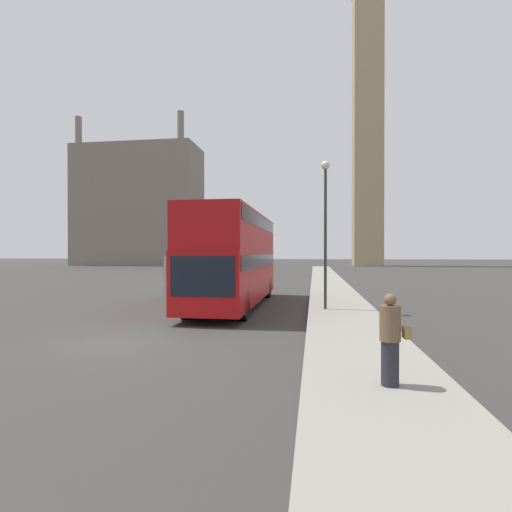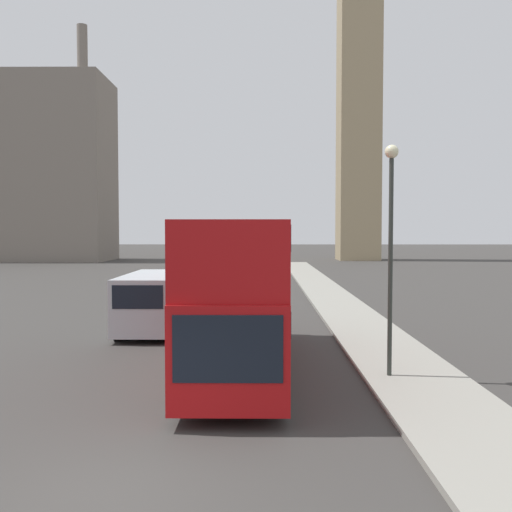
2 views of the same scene
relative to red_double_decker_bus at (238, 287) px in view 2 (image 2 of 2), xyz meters
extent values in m
plane|color=#383533|center=(-1.60, -7.82, -2.37)|extent=(300.00, 300.00, 0.00)
cube|color=tan|center=(13.67, 60.15, 23.84)|extent=(5.31, 5.31, 52.42)
cube|color=slate|center=(-31.45, 58.30, 9.50)|extent=(24.30, 10.53, 23.74)
cylinder|color=slate|center=(-21.12, 53.83, 23.98)|extent=(1.26, 1.26, 5.22)
cube|color=#A80F11|center=(0.00, 0.00, -0.94)|extent=(2.47, 10.82, 2.23)
cube|color=#A80F11|center=(0.00, 0.00, 1.02)|extent=(2.47, 10.61, 1.69)
cube|color=black|center=(0.00, 0.00, -0.25)|extent=(2.51, 10.39, 0.55)
cube|color=black|center=(0.00, 0.00, 1.49)|extent=(2.51, 10.17, 0.55)
cube|color=black|center=(0.00, -5.42, -0.67)|extent=(2.18, 0.03, 1.34)
cylinder|color=black|center=(-0.89, -3.78, -1.80)|extent=(0.69, 1.14, 1.14)
cylinder|color=black|center=(0.89, -3.78, -1.80)|extent=(0.69, 1.14, 1.14)
cylinder|color=black|center=(-0.89, 3.79, -1.80)|extent=(0.69, 1.14, 1.14)
cylinder|color=black|center=(0.89, 3.79, -1.80)|extent=(0.69, 1.14, 1.14)
cube|color=#B2B7BC|center=(-3.62, 5.94, -1.12)|extent=(2.09, 5.59, 2.06)
cube|color=black|center=(-3.62, 3.13, -0.67)|extent=(1.78, 0.02, 0.83)
cube|color=black|center=(-3.62, 4.12, -0.67)|extent=(2.12, 1.01, 0.66)
cylinder|color=black|center=(-4.41, 4.04, -1.98)|extent=(0.52, 0.78, 0.78)
cylinder|color=black|center=(-2.84, 4.04, -1.98)|extent=(0.52, 0.78, 0.78)
cylinder|color=black|center=(-4.41, 7.85, -1.98)|extent=(0.52, 0.78, 0.78)
cylinder|color=black|center=(-2.84, 7.85, -1.98)|extent=(0.52, 0.78, 0.78)
cylinder|color=#2D332D|center=(4.08, -1.38, 0.66)|extent=(0.12, 0.12, 5.75)
sphere|color=beige|center=(4.08, -1.38, 3.71)|extent=(0.36, 0.36, 0.36)
cube|color=navy|center=(-4.34, 24.43, -1.79)|extent=(1.82, 4.44, 0.84)
cube|color=black|center=(-4.34, 24.54, -1.10)|extent=(1.64, 2.13, 0.54)
cylinder|color=black|center=(-5.05, 23.01, -2.05)|extent=(0.40, 0.63, 0.63)
cylinder|color=black|center=(-3.63, 23.01, -2.05)|extent=(0.40, 0.63, 0.63)
cylinder|color=black|center=(-5.05, 25.85, -2.05)|extent=(0.40, 0.63, 0.63)
cylinder|color=black|center=(-3.63, 25.85, -2.05)|extent=(0.40, 0.63, 0.63)
camera|label=1|loc=(3.62, -18.06, 0.10)|focal=28.00mm
camera|label=2|loc=(0.64, -16.46, 1.66)|focal=40.00mm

